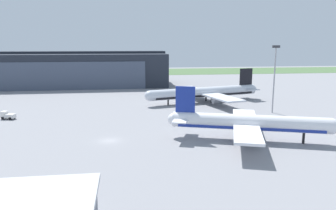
{
  "coord_description": "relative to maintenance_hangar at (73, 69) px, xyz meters",
  "views": [
    {
      "loc": [
        3.78,
        -72.01,
        22.06
      ],
      "look_at": [
        16.35,
        20.19,
        4.07
      ],
      "focal_mm": 34.32,
      "sensor_mm": 36.0,
      "label": 1
    }
  ],
  "objects": [
    {
      "name": "airliner_near_right",
      "position": [
        54.8,
        -106.7,
        -4.34
      ],
      "size": [
        36.32,
        31.08,
        12.2
      ],
      "color": "white",
      "rests_on": "ground_plane"
    },
    {
      "name": "airliner_far_right",
      "position": [
        56.98,
        -57.67,
        -4.78
      ],
      "size": [
        45.95,
        39.93,
        12.23
      ],
      "color": "silver",
      "rests_on": "ground_plane"
    },
    {
      "name": "apron_light_mast",
      "position": [
        73.89,
        -78.84,
        3.89
      ],
      "size": [
        2.4,
        0.5,
        21.4
      ],
      "color": "#99999E",
      "rests_on": "ground_plane"
    },
    {
      "name": "ground_plane",
      "position": [
        23.14,
        -102.5,
        -8.49
      ],
      "size": [
        440.0,
        440.0,
        0.0
      ],
      "primitive_type": "plane",
      "color": "gray"
    },
    {
      "name": "maintenance_hangar",
      "position": [
        0.0,
        0.0,
        0.0
      ],
      "size": [
        97.53,
        35.85,
        17.89
      ],
      "color": "#232833",
      "rests_on": "ground_plane"
    },
    {
      "name": "grass_field_strip",
      "position": [
        23.14,
        75.94,
        -8.45
      ],
      "size": [
        440.0,
        56.0,
        0.08
      ],
      "primitive_type": "cube",
      "color": "#4C6C40",
      "rests_on": "ground_plane"
    },
    {
      "name": "baggage_tug",
      "position": [
        -7.51,
        -76.79,
        -7.37
      ],
      "size": [
        4.45,
        3.23,
        2.32
      ],
      "color": "white",
      "rests_on": "ground_plane"
    }
  ]
}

